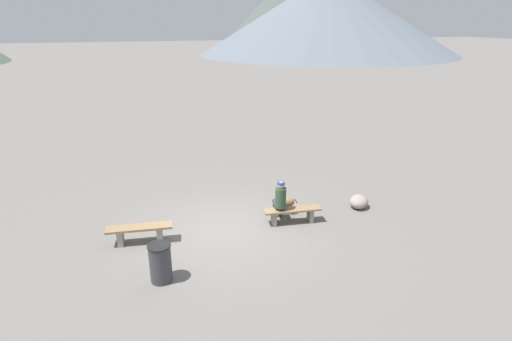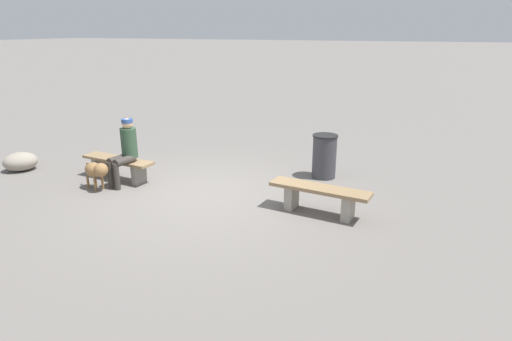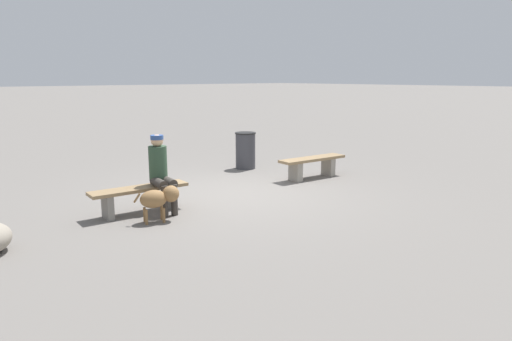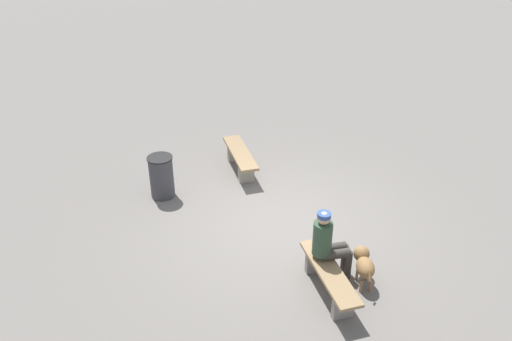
# 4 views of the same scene
# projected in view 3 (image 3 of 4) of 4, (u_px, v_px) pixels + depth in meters

# --- Properties ---
(ground) EXTENTS (210.00, 210.00, 0.06)m
(ground) POSITION_uv_depth(u_px,v_px,m) (236.00, 196.00, 8.92)
(ground) COLOR slate
(bench_left) EXTENTS (1.68, 0.55, 0.46)m
(bench_left) POSITION_uv_depth(u_px,v_px,m) (312.00, 164.00, 10.25)
(bench_left) COLOR gray
(bench_left) RESTS_ON ground
(bench_right) EXTENTS (1.64, 0.53, 0.44)m
(bench_right) POSITION_uv_depth(u_px,v_px,m) (140.00, 195.00, 7.62)
(bench_right) COLOR gray
(bench_right) RESTS_ON ground
(seated_person) EXTENTS (0.38, 0.66, 1.28)m
(seated_person) POSITION_uv_depth(u_px,v_px,m) (160.00, 169.00, 7.66)
(seated_person) COLOR #2D4733
(seated_person) RESTS_ON ground
(dog) EXTENTS (0.68, 0.41, 0.55)m
(dog) POSITION_uv_depth(u_px,v_px,m) (159.00, 198.00, 7.16)
(dog) COLOR olive
(dog) RESTS_ON ground
(trash_bin) EXTENTS (0.51, 0.51, 0.88)m
(trash_bin) POSITION_uv_depth(u_px,v_px,m) (245.00, 150.00, 11.30)
(trash_bin) COLOR #38383D
(trash_bin) RESTS_ON ground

